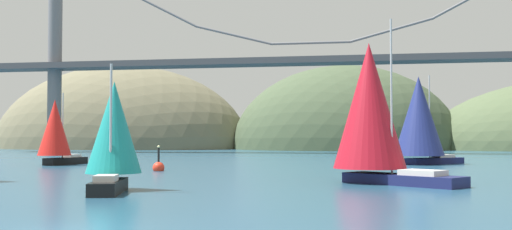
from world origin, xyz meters
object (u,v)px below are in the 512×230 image
(sailboat_teal_sail, at_px, (113,133))
(channel_buoy, at_px, (159,167))
(sailboat_red_spinnaker, at_px, (56,130))
(sailboat_crimson_sail, at_px, (371,110))
(sailboat_navy_sail, at_px, (419,118))

(sailboat_teal_sail, bearing_deg, channel_buoy, 101.75)
(sailboat_red_spinnaker, relative_size, channel_buoy, 3.12)
(sailboat_teal_sail, xyz_separation_m, sailboat_crimson_sail, (15.26, 9.04, 1.64))
(sailboat_crimson_sail, bearing_deg, sailboat_teal_sail, -149.38)
(sailboat_navy_sail, relative_size, sailboat_crimson_sail, 0.92)
(sailboat_teal_sail, relative_size, channel_buoy, 2.83)
(sailboat_red_spinnaker, height_order, channel_buoy, sailboat_red_spinnaker)
(sailboat_crimson_sail, bearing_deg, channel_buoy, 150.47)
(sailboat_navy_sail, relative_size, channel_buoy, 3.94)
(sailboat_teal_sail, distance_m, channel_buoy, 20.71)
(sailboat_navy_sail, height_order, channel_buoy, sailboat_navy_sail)
(sailboat_navy_sail, distance_m, sailboat_crimson_sail, 29.39)
(sailboat_teal_sail, relative_size, sailboat_red_spinnaker, 0.91)
(channel_buoy, bearing_deg, sailboat_crimson_sail, -29.53)
(sailboat_red_spinnaker, bearing_deg, sailboat_navy_sail, 12.37)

